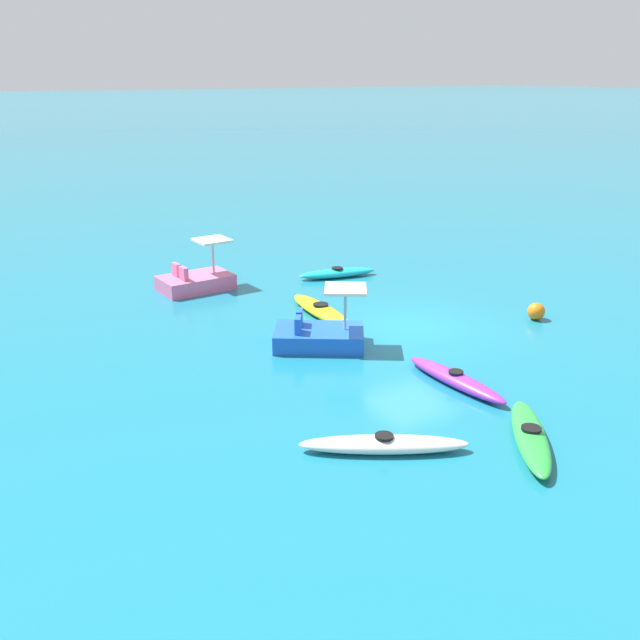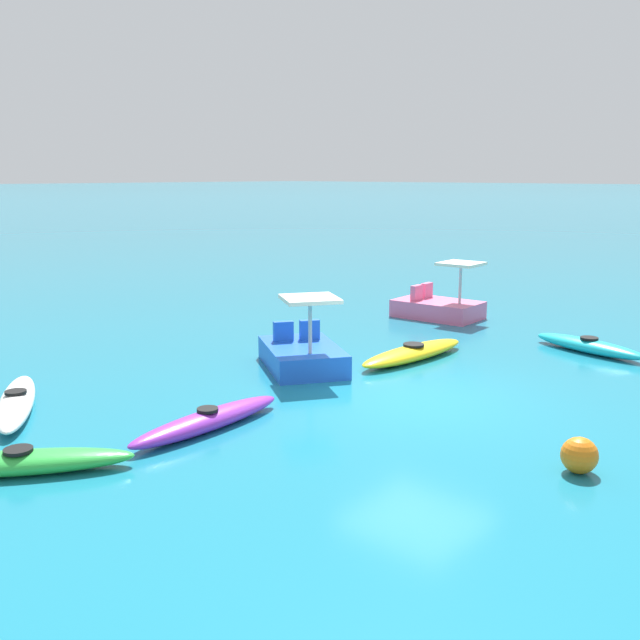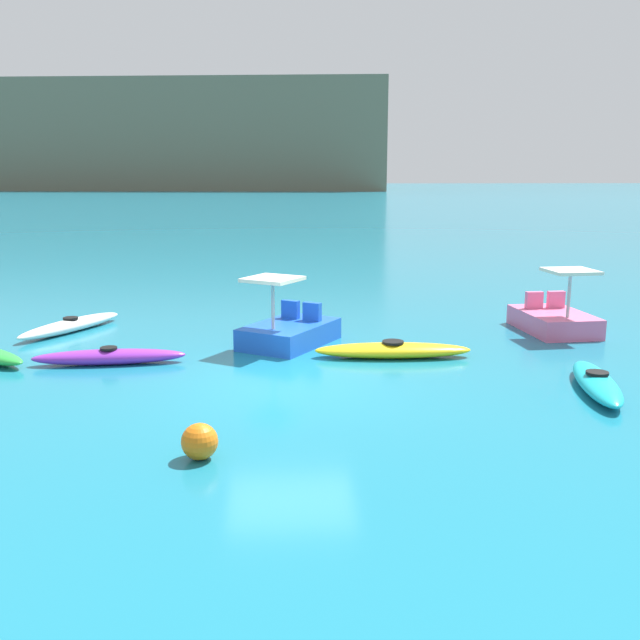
# 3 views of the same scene
# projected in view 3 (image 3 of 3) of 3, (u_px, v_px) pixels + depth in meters

# --- Properties ---
(ground_plane) EXTENTS (600.00, 600.00, 0.00)m
(ground_plane) POSITION_uv_depth(u_px,v_px,m) (290.00, 382.00, 13.58)
(ground_plane) COLOR #19728C
(headland_cliff) EXTENTS (102.28, 64.23, 25.85)m
(headland_cliff) POSITION_uv_depth(u_px,v_px,m) (202.00, 140.00, 188.46)
(headland_cliff) COLOR #6B6651
(headland_cliff) RESTS_ON ground_plane
(kayak_yellow) EXTENTS (3.44, 0.89, 0.37)m
(kayak_yellow) POSITION_uv_depth(u_px,v_px,m) (393.00, 350.00, 15.41)
(kayak_yellow) COLOR yellow
(kayak_yellow) RESTS_ON ground_plane
(kayak_white) EXTENTS (2.18, 3.19, 0.37)m
(kayak_white) POSITION_uv_depth(u_px,v_px,m) (71.00, 325.00, 17.95)
(kayak_white) COLOR white
(kayak_white) RESTS_ON ground_plane
(kayak_cyan) EXTENTS (1.25, 2.96, 0.37)m
(kayak_cyan) POSITION_uv_depth(u_px,v_px,m) (596.00, 382.00, 13.02)
(kayak_cyan) COLOR #19B7C6
(kayak_cyan) RESTS_ON ground_plane
(kayak_purple) EXTENTS (3.20, 0.73, 0.37)m
(kayak_purple) POSITION_uv_depth(u_px,v_px,m) (109.00, 357.00, 14.86)
(kayak_purple) COLOR purple
(kayak_purple) RESTS_ON ground_plane
(pedal_boat_pink) EXTENTS (1.67, 2.54, 1.68)m
(pedal_boat_pink) POSITION_uv_depth(u_px,v_px,m) (554.00, 319.00, 17.91)
(pedal_boat_pink) COLOR pink
(pedal_boat_pink) RESTS_ON ground_plane
(pedal_boat_blue) EXTENTS (2.56, 2.83, 1.68)m
(pedal_boat_blue) POSITION_uv_depth(u_px,v_px,m) (289.00, 331.00, 16.54)
(pedal_boat_blue) COLOR blue
(pedal_boat_blue) RESTS_ON ground_plane
(buoy_orange) EXTENTS (0.52, 0.52, 0.52)m
(buoy_orange) POSITION_uv_depth(u_px,v_px,m) (200.00, 442.00, 9.88)
(buoy_orange) COLOR orange
(buoy_orange) RESTS_ON ground_plane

